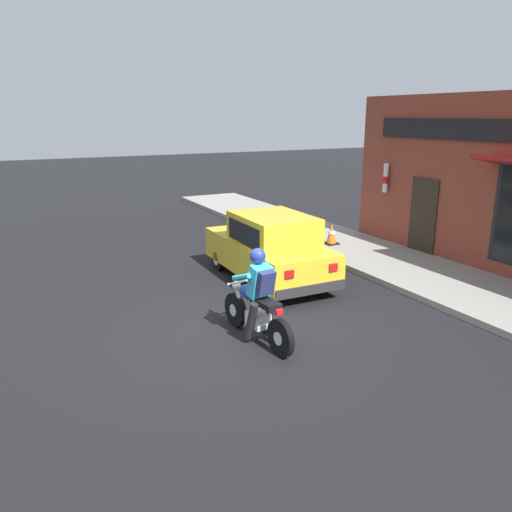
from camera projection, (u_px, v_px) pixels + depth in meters
The scene contains 5 objects.
ground_plane at pixel (241, 332), 8.77m from camera, with size 80.00×80.00×0.00m, color black.
sidewalk_curb at pixel (363, 252), 13.63m from camera, with size 2.60×22.00×0.14m, color gray.
motorcycle_with_rider at pixel (257, 303), 8.27m from camera, with size 0.60×2.02×1.62m.
car_hatchback at pixel (269, 248), 11.31m from camera, with size 1.74×3.82×1.57m.
traffic_cone at pixel (332, 234), 14.13m from camera, with size 0.36×0.36×0.60m.
Camera 1 is at (-3.53, -7.27, 3.68)m, focal length 35.00 mm.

